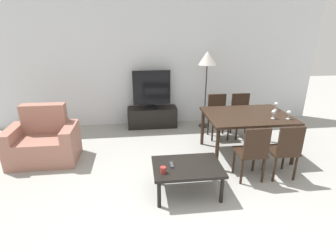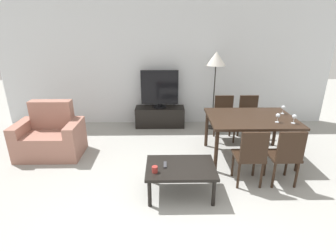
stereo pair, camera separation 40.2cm
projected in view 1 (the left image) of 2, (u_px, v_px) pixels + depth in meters
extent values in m
cube|color=silver|center=(158.00, 64.00, 5.77)|extent=(7.33, 0.06, 2.70)
cube|color=#9E6B5B|center=(44.00, 149.00, 4.40)|extent=(0.72, 0.70, 0.43)
cube|color=#9E6B5B|center=(44.00, 118.00, 4.46)|extent=(0.72, 0.20, 0.50)
cube|color=#9E6B5B|center=(15.00, 146.00, 4.31)|extent=(0.18, 0.70, 0.61)
cube|color=#9E6B5B|center=(71.00, 143.00, 4.42)|extent=(0.18, 0.70, 0.61)
cube|color=black|center=(152.00, 117.00, 5.91)|extent=(1.09, 0.41, 0.44)
cylinder|color=black|center=(152.00, 107.00, 5.82)|extent=(0.28, 0.28, 0.03)
cylinder|color=black|center=(152.00, 105.00, 5.81)|extent=(0.04, 0.04, 0.05)
cube|color=black|center=(152.00, 88.00, 5.67)|extent=(0.81, 0.04, 0.74)
cube|color=black|center=(152.00, 88.00, 5.64)|extent=(0.78, 0.01, 0.71)
cube|color=black|center=(187.00, 167.00, 3.50)|extent=(0.92, 0.66, 0.04)
cylinder|color=black|center=(159.00, 194.00, 3.27)|extent=(0.05, 0.05, 0.38)
cylinder|color=black|center=(222.00, 190.00, 3.36)|extent=(0.05, 0.05, 0.38)
cylinder|color=black|center=(156.00, 172.00, 3.78)|extent=(0.05, 0.05, 0.38)
cylinder|color=black|center=(210.00, 168.00, 3.87)|extent=(0.05, 0.05, 0.38)
cube|color=black|center=(247.00, 116.00, 4.47)|extent=(1.42, 1.06, 0.04)
cylinder|color=black|center=(217.00, 149.00, 4.09)|extent=(0.06, 0.06, 0.70)
cylinder|color=black|center=(295.00, 145.00, 4.24)|extent=(0.06, 0.06, 0.70)
cylinder|color=black|center=(203.00, 127.00, 4.96)|extent=(0.06, 0.06, 0.70)
cylinder|color=black|center=(267.00, 124.00, 5.11)|extent=(0.06, 0.06, 0.70)
cube|color=black|center=(250.00, 152.00, 3.84)|extent=(0.40, 0.40, 0.04)
cylinder|color=black|center=(234.00, 161.00, 4.05)|extent=(0.04, 0.04, 0.41)
cylinder|color=black|center=(254.00, 160.00, 4.09)|extent=(0.04, 0.04, 0.41)
cylinder|color=black|center=(242.00, 172.00, 3.75)|extent=(0.04, 0.04, 0.41)
cylinder|color=black|center=(263.00, 170.00, 3.79)|extent=(0.04, 0.04, 0.41)
cube|color=black|center=(257.00, 143.00, 3.59)|extent=(0.37, 0.04, 0.42)
cube|color=black|center=(242.00, 117.00, 5.31)|extent=(0.40, 0.40, 0.04)
cylinder|color=black|center=(237.00, 130.00, 5.22)|extent=(0.04, 0.04, 0.41)
cylinder|color=black|center=(252.00, 130.00, 5.25)|extent=(0.04, 0.04, 0.41)
cylinder|color=black|center=(231.00, 125.00, 5.52)|extent=(0.04, 0.04, 0.41)
cylinder|color=black|center=(246.00, 124.00, 5.55)|extent=(0.04, 0.04, 0.41)
cube|color=black|center=(240.00, 103.00, 5.39)|extent=(0.37, 0.04, 0.42)
cube|color=black|center=(282.00, 150.00, 3.90)|extent=(0.40, 0.40, 0.04)
cylinder|color=black|center=(264.00, 159.00, 4.11)|extent=(0.04, 0.04, 0.41)
cylinder|color=black|center=(284.00, 158.00, 4.14)|extent=(0.04, 0.04, 0.41)
cylinder|color=black|center=(274.00, 169.00, 3.81)|extent=(0.04, 0.04, 0.41)
cylinder|color=black|center=(295.00, 168.00, 3.85)|extent=(0.04, 0.04, 0.41)
cube|color=black|center=(291.00, 141.00, 3.65)|extent=(0.37, 0.04, 0.42)
cube|color=black|center=(219.00, 118.00, 5.25)|extent=(0.40, 0.40, 0.04)
cylinder|color=black|center=(212.00, 131.00, 5.16)|extent=(0.04, 0.04, 0.41)
cylinder|color=black|center=(228.00, 131.00, 5.20)|extent=(0.04, 0.04, 0.41)
cylinder|color=black|center=(208.00, 126.00, 5.46)|extent=(0.04, 0.04, 0.41)
cylinder|color=black|center=(223.00, 125.00, 5.50)|extent=(0.04, 0.04, 0.41)
cube|color=black|center=(217.00, 104.00, 5.34)|extent=(0.37, 0.04, 0.42)
cylinder|color=black|center=(204.00, 126.00, 5.99)|extent=(0.24, 0.24, 0.02)
cylinder|color=black|center=(205.00, 96.00, 5.74)|extent=(0.02, 0.02, 1.36)
cone|color=beige|center=(207.00, 58.00, 5.44)|extent=(0.39, 0.39, 0.28)
cube|color=#38383D|center=(172.00, 165.00, 3.49)|extent=(0.04, 0.15, 0.02)
cylinder|color=maroon|center=(163.00, 170.00, 3.30)|extent=(0.08, 0.08, 0.08)
cylinder|color=silver|center=(275.00, 110.00, 4.68)|extent=(0.06, 0.06, 0.01)
cylinder|color=silver|center=(276.00, 108.00, 4.67)|extent=(0.01, 0.01, 0.07)
sphere|color=silver|center=(276.00, 104.00, 4.64)|extent=(0.07, 0.07, 0.07)
cylinder|color=silver|center=(273.00, 118.00, 4.26)|extent=(0.06, 0.06, 0.01)
cylinder|color=silver|center=(273.00, 116.00, 4.25)|extent=(0.01, 0.01, 0.07)
sphere|color=silver|center=(274.00, 112.00, 4.23)|extent=(0.07, 0.07, 0.07)
cylinder|color=silver|center=(288.00, 119.00, 4.24)|extent=(0.06, 0.06, 0.01)
cylinder|color=silver|center=(288.00, 117.00, 4.23)|extent=(0.01, 0.01, 0.07)
sphere|color=silver|center=(289.00, 112.00, 4.20)|extent=(0.07, 0.07, 0.07)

